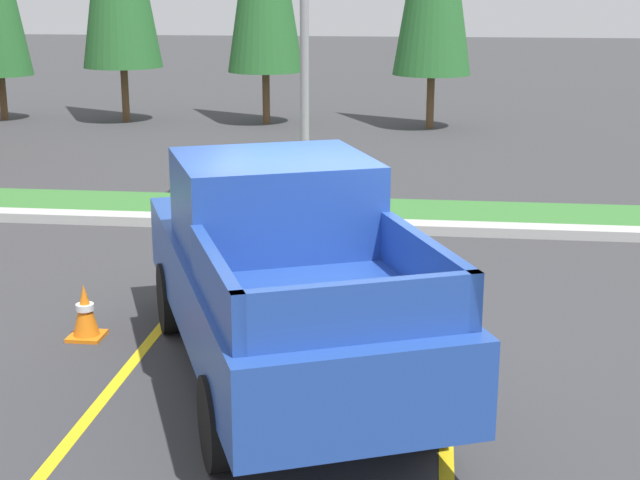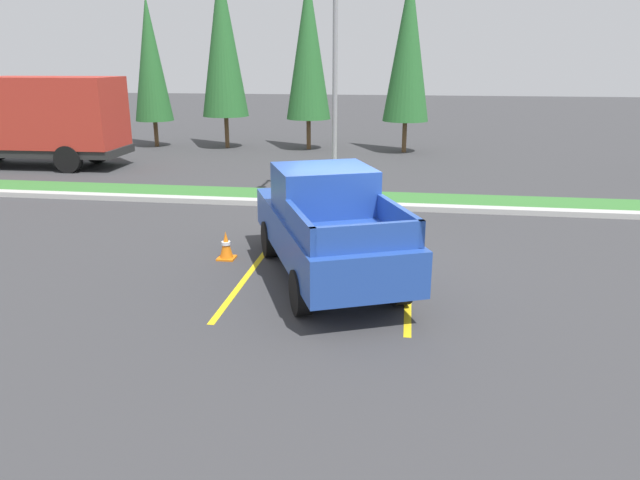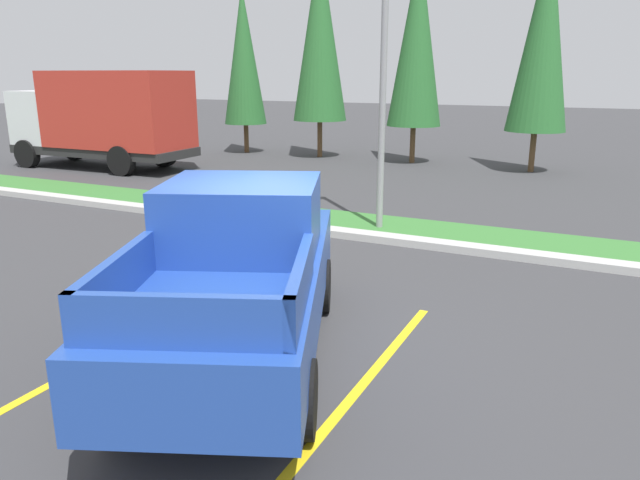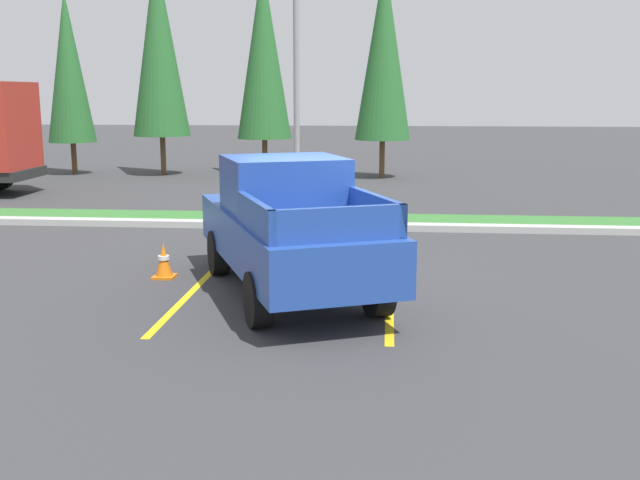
{
  "view_description": "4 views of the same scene",
  "coord_description": "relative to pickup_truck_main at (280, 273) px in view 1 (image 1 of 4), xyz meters",
  "views": [
    {
      "loc": [
        0.99,
        -8.82,
        3.65
      ],
      "look_at": [
        -0.17,
        0.64,
        1.03
      ],
      "focal_mm": 52.37,
      "sensor_mm": 36.0,
      "label": 1
    },
    {
      "loc": [
        1.06,
        -11.28,
        4.04
      ],
      "look_at": [
        -0.48,
        -0.9,
        0.83
      ],
      "focal_mm": 33.3,
      "sensor_mm": 36.0,
      "label": 2
    },
    {
      "loc": [
        3.34,
        -6.12,
        3.31
      ],
      "look_at": [
        -0.31,
        1.39,
        0.98
      ],
      "focal_mm": 33.58,
      "sensor_mm": 36.0,
      "label": 3
    },
    {
      "loc": [
        1.12,
        -11.85,
        3.07
      ],
      "look_at": [
        0.13,
        -1.04,
        0.93
      ],
      "focal_mm": 41.96,
      "sensor_mm": 36.0,
      "label": 4
    }
  ],
  "objects": [
    {
      "name": "grass_median",
      "position": [
        0.4,
        6.68,
        -1.01
      ],
      "size": [
        56.0,
        1.8,
        0.06
      ],
      "primitive_type": "cube",
      "color": "#387533",
      "rests_on": "ground"
    },
    {
      "name": "curb_strip",
      "position": [
        0.4,
        5.58,
        -0.97
      ],
      "size": [
        56.0,
        0.4,
        0.15
      ],
      "primitive_type": "cube",
      "color": "#B2B2AD",
      "rests_on": "ground"
    },
    {
      "name": "ground_plane",
      "position": [
        0.4,
        0.58,
        -1.04
      ],
      "size": [
        120.0,
        120.0,
        0.0
      ],
      "primitive_type": "plane",
      "color": "#38383A"
    },
    {
      "name": "traffic_cone",
      "position": [
        -2.23,
        0.73,
        -0.75
      ],
      "size": [
        0.36,
        0.36,
        0.6
      ],
      "color": "orange",
      "rests_on": "ground"
    },
    {
      "name": "pickup_truck_main",
      "position": [
        0.0,
        0.0,
        0.0
      ],
      "size": [
        3.75,
        5.54,
        2.1
      ],
      "color": "black",
      "rests_on": "ground"
    },
    {
      "name": "parking_line_far",
      "position": [
        1.57,
        -0.05,
        -1.04
      ],
      "size": [
        0.12,
        4.8,
        0.01
      ],
      "primitive_type": "cube",
      "color": "yellow",
      "rests_on": "ground"
    },
    {
      "name": "parking_line_near",
      "position": [
        -1.53,
        -0.05,
        -1.04
      ],
      "size": [
        0.12,
        4.8,
        0.01
      ],
      "primitive_type": "cube",
      "color": "yellow",
      "rests_on": "ground"
    }
  ]
}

